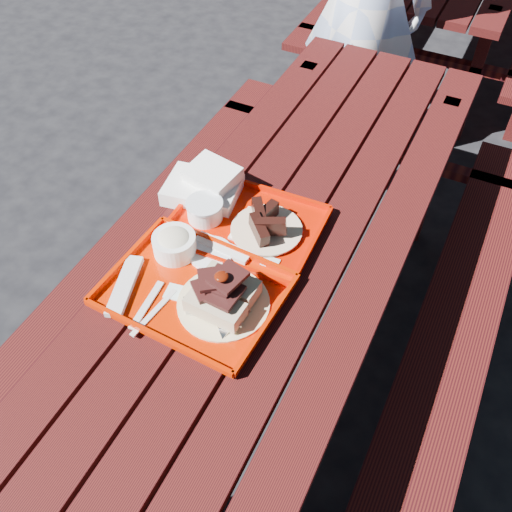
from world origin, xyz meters
name	(u,v)px	position (x,y,z in m)	size (l,w,h in m)	color
ground	(273,367)	(0.00, 0.00, 0.00)	(60.00, 60.00, 0.00)	black
picnic_table_near	(276,278)	(0.00, 0.00, 0.56)	(1.41, 2.40, 0.75)	#42110C
near_tray	(198,280)	(-0.12, -0.27, 0.79)	(0.49, 0.40, 0.15)	#BC1D00
far_tray	(242,224)	(-0.11, -0.01, 0.77)	(0.46, 0.36, 0.07)	#BC1300
white_cloth	(205,186)	(-0.29, 0.07, 0.79)	(0.26, 0.21, 0.09)	white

